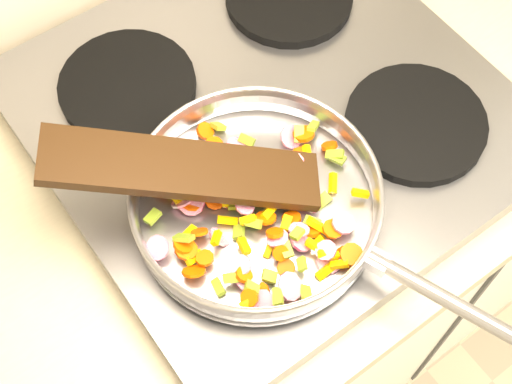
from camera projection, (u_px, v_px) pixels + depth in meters
cooktop at (269, 116)px, 0.99m from camera, size 0.60×0.60×0.04m
grate_fl at (245, 235)px, 0.87m from camera, size 0.19×0.19×0.02m
grate_fr at (416, 123)px, 0.95m from camera, size 0.19×0.19×0.02m
grate_bl at (127, 86)px, 0.98m from camera, size 0.19×0.19×0.02m
saute_pan at (258, 200)px, 0.85m from camera, size 0.34×0.49×0.05m
vegetable_heap at (252, 211)px, 0.86m from camera, size 0.28×0.28×0.05m
wooden_spatula at (184, 169)px, 0.83m from camera, size 0.31×0.24×0.10m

